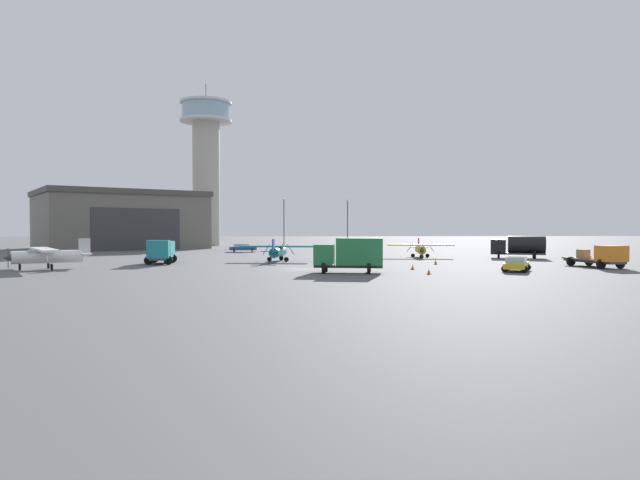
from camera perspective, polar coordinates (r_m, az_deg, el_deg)
The scene contains 17 objects.
ground_plane at distance 55.62m, azimuth -2.24°, elevation -3.01°, with size 400.00×400.00×0.00m, color #545456.
control_tower at distance 129.44m, azimuth -11.67°, elevation 8.16°, with size 11.61×11.61×36.71m.
hangar at distance 116.69m, azimuth -19.98°, elevation 1.95°, with size 37.67×35.72×11.22m.
airplane_teal at distance 67.68m, azimuth -4.36°, elevation -1.12°, with size 9.65×7.55×2.83m.
airplane_yellow at distance 77.77m, azimuth 10.31°, elevation -0.87°, with size 9.16×7.17×2.69m.
airplane_white at distance 61.43m, azimuth -26.22°, elevation -1.41°, with size 7.76×9.64×3.05m.
truck_fuel_tanker_black at distance 79.69m, azimuth 19.85°, elevation -0.57°, with size 7.40×4.67×3.02m.
truck_flatbed_orange at distance 64.17m, azimuth 27.05°, elevation -1.53°, with size 4.12×7.26×2.35m.
truck_box_green at distance 50.93m, azimuth 3.19°, elevation -1.43°, with size 6.60×3.89×3.21m.
truck_box_teal at distance 66.16m, azimuth -16.08°, elevation -1.04°, with size 3.41×5.66×2.75m.
car_blue at distance 94.59m, azimuth -7.98°, elevation -0.78°, with size 4.64×2.36×1.37m.
car_yellow at distance 55.67m, azimuth 19.61°, elevation -2.32°, with size 3.83×4.86×1.37m.
light_post_east at distance 109.38m, azimuth -3.74°, elevation 2.18°, with size 0.44×0.44×9.95m.
light_post_north at distance 107.81m, azimuth 2.86°, elevation 2.11°, with size 0.44×0.44×9.67m.
traffic_cone_near_left at distance 63.90m, azimuth 11.86°, elevation -2.15°, with size 0.36×0.36×0.74m.
traffic_cone_near_right at distance 50.38m, azimuth 11.18°, elevation -3.17°, with size 0.36×0.36×0.56m.
traffic_cone_mid_apron at distance 55.89m, azimuth 9.53°, elevation -2.72°, with size 0.36×0.36×0.58m.
Camera 1 is at (-0.90, -55.45, 4.21)m, focal length 30.99 mm.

